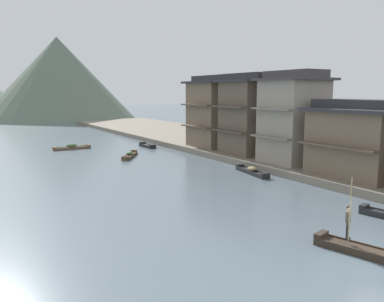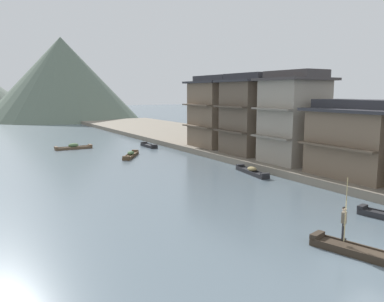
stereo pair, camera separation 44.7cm
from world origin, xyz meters
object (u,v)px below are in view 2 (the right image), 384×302
(boatman_person, at_px, (344,219))
(house_waterfront_narrow, at_px, (248,115))
(boat_foreground_poled, at_px, (369,255))
(house_waterfront_second, at_px, (361,139))
(boat_midriver_drifting, at_px, (149,146))
(boat_moored_nearest, at_px, (131,155))
(house_waterfront_far, at_px, (217,112))
(boat_moored_second, at_px, (252,172))
(house_waterfront_tall, at_px, (293,118))
(boat_moored_far, at_px, (74,147))

(boatman_person, xyz_separation_m, house_waterfront_narrow, (11.86, 22.09, 3.42))
(boat_foreground_poled, height_order, house_waterfront_second, house_waterfront_second)
(boat_midriver_drifting, distance_m, house_waterfront_second, 29.07)
(house_waterfront_narrow, bearing_deg, boat_moored_nearest, 142.29)
(boat_foreground_poled, height_order, house_waterfront_narrow, house_waterfront_narrow)
(house_waterfront_second, bearing_deg, boat_foreground_poled, -141.87)
(boat_moored_nearest, xyz_separation_m, house_waterfront_second, (11.17, -21.78, 3.42))
(boatman_person, height_order, house_waterfront_second, house_waterfront_second)
(house_waterfront_second, distance_m, house_waterfront_far, 20.51)
(boat_foreground_poled, distance_m, house_waterfront_second, 15.91)
(boatman_person, xyz_separation_m, house_waterfront_second, (12.55, 8.42, 2.10))
(boat_moored_second, distance_m, house_waterfront_tall, 6.79)
(house_waterfront_far, bearing_deg, boat_midriver_drifting, 127.25)
(boat_foreground_poled, xyz_separation_m, boatman_person, (-0.33, 1.16, 1.37))
(house_waterfront_tall, distance_m, house_waterfront_narrow, 6.45)
(boat_moored_far, height_order, house_waterfront_tall, house_waterfront_tall)
(boat_moored_nearest, bearing_deg, house_waterfront_narrow, -37.71)
(house_waterfront_tall, bearing_deg, boat_moored_second, 179.37)
(house_waterfront_second, bearing_deg, boat_midriver_drifting, 102.02)
(boatman_person, height_order, house_waterfront_far, house_waterfront_far)
(house_waterfront_narrow, bearing_deg, boatman_person, -118.24)
(boat_foreground_poled, distance_m, house_waterfront_far, 32.75)
(house_waterfront_far, bearing_deg, boat_moored_nearest, 173.22)
(boat_midriver_drifting, height_order, house_waterfront_far, house_waterfront_far)
(house_waterfront_second, xyz_separation_m, house_waterfront_tall, (-0.33, 7.23, 1.32))
(boat_moored_nearest, distance_m, boat_moored_far, 10.52)
(boat_foreground_poled, xyz_separation_m, boat_moored_second, (7.02, 16.87, 0.06))
(boat_midriver_drifting, distance_m, house_waterfront_narrow, 16.23)
(boatman_person, height_order, boat_moored_second, boatman_person)
(boat_foreground_poled, distance_m, boat_moored_far, 41.15)
(boat_moored_nearest, bearing_deg, house_waterfront_second, -62.84)
(boatman_person, bearing_deg, boat_moored_far, 93.99)
(house_waterfront_second, bearing_deg, boatman_person, -146.12)
(house_waterfront_tall, bearing_deg, boat_moored_far, 121.78)
(boat_moored_nearest, relative_size, house_waterfront_second, 0.59)
(house_waterfront_tall, bearing_deg, boatman_person, -127.98)
(boat_moored_second, relative_size, boat_moored_far, 1.02)
(boatman_person, height_order, house_waterfront_tall, house_waterfront_tall)
(boat_foreground_poled, relative_size, house_waterfront_far, 0.62)
(boat_moored_far, relative_size, house_waterfront_tall, 0.55)
(boatman_person, xyz_separation_m, boat_moored_second, (7.35, 15.71, -1.31))
(house_waterfront_tall, relative_size, house_waterfront_narrow, 1.00)
(boat_midriver_drifting, relative_size, house_waterfront_far, 0.42)
(house_waterfront_second, distance_m, house_waterfront_narrow, 13.75)
(boatman_person, relative_size, boat_midriver_drifting, 0.82)
(boat_moored_nearest, bearing_deg, boat_foreground_poled, -91.90)
(boat_moored_nearest, height_order, boat_moored_second, boat_moored_second)
(boat_midriver_drifting, xyz_separation_m, house_waterfront_tall, (5.69, -21.01, 4.79))
(house_waterfront_second, relative_size, house_waterfront_tall, 0.89)
(boatman_person, distance_m, boat_moored_far, 39.99)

